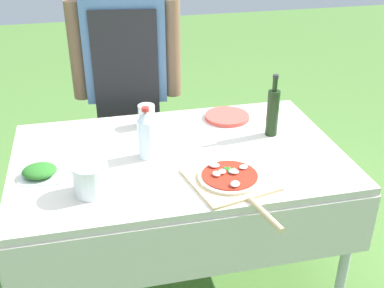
{
  "coord_description": "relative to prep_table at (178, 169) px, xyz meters",
  "views": [
    {
      "loc": [
        -0.36,
        -1.87,
        1.88
      ],
      "look_at": [
        0.06,
        0.0,
        0.85
      ],
      "focal_mm": 45.0,
      "sensor_mm": 36.0,
      "label": 1
    }
  ],
  "objects": [
    {
      "name": "water_bottle",
      "position": [
        -0.14,
        0.0,
        0.2
      ],
      "size": [
        0.08,
        0.08,
        0.24
      ],
      "color": "silver",
      "rests_on": "prep_table"
    },
    {
      "name": "ground_plane",
      "position": [
        0.0,
        0.0,
        -0.73
      ],
      "size": [
        12.0,
        12.0,
        0.0
      ],
      "primitive_type": "plane",
      "color": "#517F38"
    },
    {
      "name": "person_cook",
      "position": [
        -0.15,
        0.72,
        0.23
      ],
      "size": [
        0.61,
        0.25,
        1.63
      ],
      "rotation": [
        0.0,
        0.0,
        3.01
      ],
      "color": "#4C4C51",
      "rests_on": "ground"
    },
    {
      "name": "sauce_jar",
      "position": [
        -0.1,
        0.32,
        0.13
      ],
      "size": [
        0.09,
        0.09,
        0.11
      ],
      "color": "silver",
      "rests_on": "prep_table"
    },
    {
      "name": "oil_bottle",
      "position": [
        0.48,
        0.09,
        0.21
      ],
      "size": [
        0.06,
        0.06,
        0.31
      ],
      "color": "black",
      "rests_on": "prep_table"
    },
    {
      "name": "pizza_on_peel",
      "position": [
        0.16,
        -0.28,
        0.1
      ],
      "size": [
        0.38,
        0.56,
        0.05
      ],
      "rotation": [
        0.0,
        0.0,
        0.22
      ],
      "color": "#D1B27F",
      "rests_on": "prep_table"
    },
    {
      "name": "herb_container",
      "position": [
        -0.6,
        -0.07,
        0.11
      ],
      "size": [
        0.18,
        0.17,
        0.05
      ],
      "rotation": [
        0.0,
        0.0,
        -0.1
      ],
      "color": "silver",
      "rests_on": "prep_table"
    },
    {
      "name": "mixing_tub",
      "position": [
        -0.39,
        -0.24,
        0.15
      ],
      "size": [
        0.14,
        0.14,
        0.13
      ],
      "primitive_type": "cylinder",
      "color": "silver",
      "rests_on": "prep_table"
    },
    {
      "name": "plate_stack",
      "position": [
        0.32,
        0.31,
        0.1
      ],
      "size": [
        0.23,
        0.23,
        0.02
      ],
      "color": "#DB4C42",
      "rests_on": "prep_table"
    },
    {
      "name": "prep_table",
      "position": [
        0.0,
        0.0,
        0.0
      ],
      "size": [
        1.49,
        0.94,
        0.81
      ],
      "color": "beige",
      "rests_on": "ground"
    }
  ]
}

